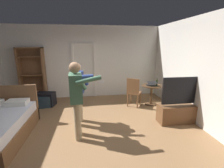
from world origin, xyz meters
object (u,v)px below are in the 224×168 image
Objects in this scene: laptop at (151,84)px; wooden_chair at (134,91)px; person_striped_shirt at (78,89)px; suitcase_dark at (46,99)px; person_blue_shirt at (77,95)px; bottle_on_table at (157,83)px; bookshelf at (32,73)px; side_table at (151,91)px; tv_flatscreen at (182,110)px; suitcase_small at (45,101)px.

wooden_chair is (-0.63, -0.05, -0.21)m from laptop.
suitcase_dark is (-1.22, 1.44, -0.71)m from person_striped_shirt.
person_blue_shirt is 0.68m from person_striped_shirt.
bottle_on_table reaches higher than suitcase_dark.
bottle_on_table is 0.26× the size of wooden_chair.
bookshelf is 4.38m from side_table.
bottle_on_table is (-0.20, 1.28, 0.46)m from tv_flatscreen.
person_striped_shirt is at bearing -151.86° from wooden_chair.
bookshelf is 2.82× the size of side_table.
suitcase_small is (-4.00, 1.69, -0.16)m from tv_flatscreen.
person_blue_shirt is (-2.54, -1.63, 0.19)m from bottle_on_table.
person_blue_shirt is (-2.37, -1.67, 0.24)m from laptop.
person_blue_shirt is at bearing -147.33° from bottle_on_table.
person_blue_shirt is 3.43× the size of suitcase_small.
bottle_on_table reaches higher than laptop.
bottle_on_table is (0.17, -0.04, 0.05)m from laptop.
tv_flatscreen is 3.60× the size of laptop.
person_striped_shirt is at bearing -38.20° from suitcase_dark.
person_blue_shirt is at bearing -48.10° from suitcase_dark.
tv_flatscreen reaches higher than bottle_on_table.
bottle_on_table is 0.16× the size of person_striped_shirt.
person_blue_shirt reaches higher than person_striped_shirt.
bookshelf reaches higher than tv_flatscreen.
tv_flatscreen is at bearing -33.98° from suitcase_small.
suitcase_dark is (-3.99, 1.77, -0.12)m from tv_flatscreen.
bookshelf reaches higher than bottle_on_table.
tv_flatscreen is 4.34m from suitcase_small.
tv_flatscreen reaches higher than suitcase_small.
tv_flatscreen is at bearing -76.01° from side_table.
person_striped_shirt is 2.70× the size of suitcase_dark.
bookshelf is 1.22× the size of person_striped_shirt.
wooden_chair is (-0.80, -0.01, -0.26)m from bottle_on_table.
person_striped_shirt is 2.02m from suitcase_dark.
side_table is at bearing -16.20° from suitcase_small.
laptop is at bearing 105.82° from tv_flatscreen.
person_striped_shirt is (-2.42, -1.03, 0.47)m from side_table.
bookshelf is 1.15× the size of person_blue_shirt.
bookshelf is 7.79× the size of bottle_on_table.
wooden_chair is (-0.66, -0.09, 0.07)m from side_table.
laptop is (-0.37, 1.32, 0.40)m from tv_flatscreen.
wooden_chair reaches higher than laptop.
side_table is 1.40× the size of suitcase_small.
person_blue_shirt is at bearing -137.06° from wooden_chair.
wooden_chair reaches higher than suitcase_small.
suitcase_small is at bearing 174.17° from laptop.
laptop is 0.60× the size of suitcase_dark.
bottle_on_table is 3.86m from suitcase_dark.
person_striped_shirt is at bearing -156.91° from side_table.
suitcase_dark is 1.20× the size of suitcase_small.
tv_flatscreen is 0.80× the size of person_striped_shirt.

